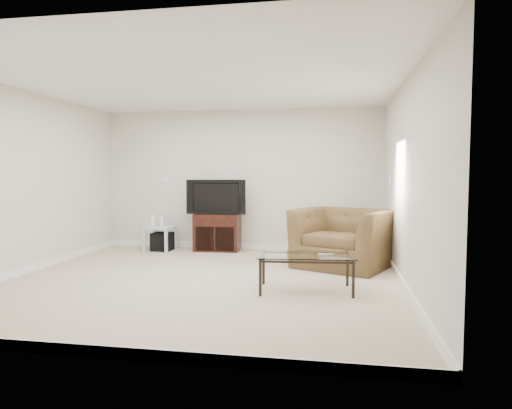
% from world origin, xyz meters
% --- Properties ---
extents(floor, '(5.00, 5.00, 0.00)m').
position_xyz_m(floor, '(0.00, 0.00, 0.00)').
color(floor, tan).
rests_on(floor, ground).
extents(ceiling, '(5.00, 5.00, 0.00)m').
position_xyz_m(ceiling, '(0.00, 0.00, 2.50)').
color(ceiling, white).
rests_on(ceiling, ground).
extents(wall_back, '(5.00, 0.02, 2.50)m').
position_xyz_m(wall_back, '(0.00, 2.50, 1.25)').
color(wall_back, silver).
rests_on(wall_back, ground).
extents(wall_left, '(0.02, 5.00, 2.50)m').
position_xyz_m(wall_left, '(-2.50, 0.00, 1.25)').
color(wall_left, silver).
rests_on(wall_left, ground).
extents(wall_right, '(0.02, 5.00, 2.50)m').
position_xyz_m(wall_right, '(2.50, 0.00, 1.25)').
color(wall_right, silver).
rests_on(wall_right, ground).
extents(plate_back, '(0.12, 0.02, 0.12)m').
position_xyz_m(plate_back, '(-1.40, 2.49, 1.25)').
color(plate_back, white).
rests_on(plate_back, wall_back).
extents(plate_right_switch, '(0.02, 0.09, 0.13)m').
position_xyz_m(plate_right_switch, '(2.49, 1.60, 1.25)').
color(plate_right_switch, white).
rests_on(plate_right_switch, wall_right).
extents(plate_right_outlet, '(0.02, 0.08, 0.12)m').
position_xyz_m(plate_right_outlet, '(2.49, 1.30, 0.30)').
color(plate_right_outlet, white).
rests_on(plate_right_outlet, wall_right).
extents(tv_stand, '(0.81, 0.58, 0.65)m').
position_xyz_m(tv_stand, '(-0.38, 2.28, 0.33)').
color(tv_stand, black).
rests_on(tv_stand, floor).
extents(dvd_player, '(0.43, 0.31, 0.06)m').
position_xyz_m(dvd_player, '(-0.38, 2.24, 0.54)').
color(dvd_player, black).
rests_on(dvd_player, tv_stand).
extents(television, '(0.98, 0.23, 0.61)m').
position_xyz_m(television, '(-0.38, 2.25, 0.96)').
color(television, black).
rests_on(television, tv_stand).
extents(side_table, '(0.49, 0.49, 0.44)m').
position_xyz_m(side_table, '(-1.37, 2.05, 0.22)').
color(side_table, silver).
rests_on(side_table, floor).
extents(subwoofer, '(0.35, 0.35, 0.33)m').
position_xyz_m(subwoofer, '(-1.34, 2.07, 0.15)').
color(subwoofer, black).
rests_on(subwoofer, floor).
extents(game_console, '(0.05, 0.15, 0.20)m').
position_xyz_m(game_console, '(-1.48, 2.04, 0.54)').
color(game_console, white).
rests_on(game_console, side_table).
extents(game_case, '(0.06, 0.13, 0.17)m').
position_xyz_m(game_case, '(-1.31, 2.03, 0.52)').
color(game_case, silver).
rests_on(game_case, side_table).
extents(recliner, '(1.53, 1.30, 1.14)m').
position_xyz_m(recliner, '(1.80, 1.20, 0.57)').
color(recliner, '#50371F').
rests_on(recliner, floor).
extents(coffee_table, '(1.15, 0.72, 0.43)m').
position_xyz_m(coffee_table, '(1.35, -0.28, 0.22)').
color(coffee_table, black).
rests_on(coffee_table, floor).
extents(remote, '(0.18, 0.07, 0.02)m').
position_xyz_m(remote, '(1.57, -0.31, 0.44)').
color(remote, '#B2B2B7').
rests_on(remote, coffee_table).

